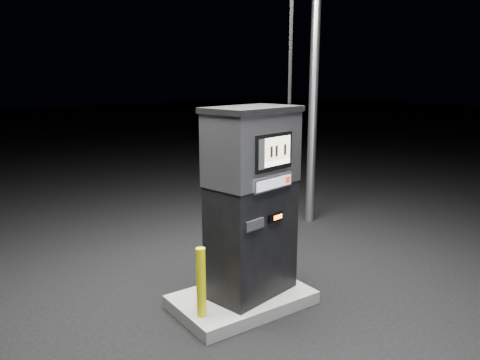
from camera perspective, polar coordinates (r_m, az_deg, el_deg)
ground at (r=5.82m, az=0.24°, el=-15.01°), size 80.00×80.00×0.00m
pump_island at (r=5.79m, az=0.24°, el=-14.35°), size 1.60×1.00×0.15m
fuel_dispenser at (r=5.40m, az=1.50°, el=-2.55°), size 1.28×0.87×4.59m
bollard_left at (r=5.13m, az=-4.77°, el=-12.33°), size 0.14×0.14×0.77m
bollard_right at (r=5.85m, az=5.47°, el=-7.86°), size 0.16×0.16×1.01m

